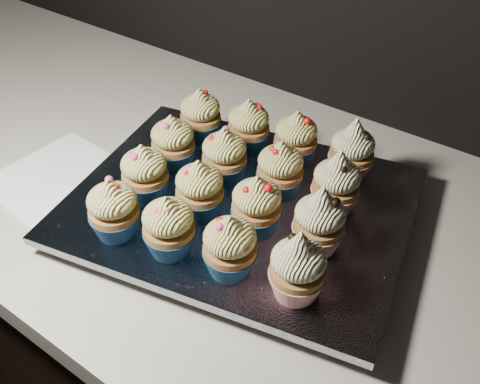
# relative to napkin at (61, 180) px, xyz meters

# --- Properties ---
(cabinet) EXTENTS (2.40, 0.60, 0.86)m
(cabinet) POSITION_rel_napkin_xyz_m (0.22, 0.13, -0.47)
(cabinet) COLOR black
(cabinet) RESTS_ON ground
(worktop) EXTENTS (2.44, 0.64, 0.04)m
(worktop) POSITION_rel_napkin_xyz_m (0.22, 0.13, -0.02)
(worktop) COLOR beige
(worktop) RESTS_ON cabinet
(napkin) EXTENTS (0.19, 0.19, 0.00)m
(napkin) POSITION_rel_napkin_xyz_m (0.00, 0.00, 0.00)
(napkin) COLOR white
(napkin) RESTS_ON worktop
(baking_tray) EXTENTS (0.46, 0.39, 0.02)m
(baking_tray) POSITION_rel_napkin_xyz_m (0.27, 0.09, 0.01)
(baking_tray) COLOR black
(baking_tray) RESTS_ON worktop
(foil_lining) EXTENTS (0.50, 0.43, 0.01)m
(foil_lining) POSITION_rel_napkin_xyz_m (0.27, 0.09, 0.03)
(foil_lining) COLOR silver
(foil_lining) RESTS_ON baking_tray
(cupcake_0) EXTENTS (0.06, 0.06, 0.08)m
(cupcake_0) POSITION_rel_napkin_xyz_m (0.18, -0.05, 0.07)
(cupcake_0) COLOR navy
(cupcake_0) RESTS_ON foil_lining
(cupcake_1) EXTENTS (0.06, 0.06, 0.08)m
(cupcake_1) POSITION_rel_napkin_xyz_m (0.25, -0.03, 0.07)
(cupcake_1) COLOR navy
(cupcake_1) RESTS_ON foil_lining
(cupcake_2) EXTENTS (0.06, 0.06, 0.08)m
(cupcake_2) POSITION_rel_napkin_xyz_m (0.33, -0.02, 0.07)
(cupcake_2) COLOR navy
(cupcake_2) RESTS_ON foil_lining
(cupcake_3) EXTENTS (0.06, 0.06, 0.10)m
(cupcake_3) POSITION_rel_napkin_xyz_m (0.41, -0.00, 0.07)
(cupcake_3) COLOR red
(cupcake_3) RESTS_ON foil_lining
(cupcake_4) EXTENTS (0.06, 0.06, 0.08)m
(cupcake_4) POSITION_rel_napkin_xyz_m (0.16, 0.02, 0.07)
(cupcake_4) COLOR navy
(cupcake_4) RESTS_ON foil_lining
(cupcake_5) EXTENTS (0.06, 0.06, 0.08)m
(cupcake_5) POSITION_rel_napkin_xyz_m (0.24, 0.04, 0.07)
(cupcake_5) COLOR navy
(cupcake_5) RESTS_ON foil_lining
(cupcake_6) EXTENTS (0.06, 0.06, 0.08)m
(cupcake_6) POSITION_rel_napkin_xyz_m (0.32, 0.06, 0.07)
(cupcake_6) COLOR navy
(cupcake_6) RESTS_ON foil_lining
(cupcake_7) EXTENTS (0.06, 0.06, 0.10)m
(cupcake_7) POSITION_rel_napkin_xyz_m (0.39, 0.07, 0.07)
(cupcake_7) COLOR red
(cupcake_7) RESTS_ON foil_lining
(cupcake_8) EXTENTS (0.06, 0.06, 0.08)m
(cupcake_8) POSITION_rel_napkin_xyz_m (0.14, 0.10, 0.07)
(cupcake_8) COLOR navy
(cupcake_8) RESTS_ON foil_lining
(cupcake_9) EXTENTS (0.06, 0.06, 0.08)m
(cupcake_9) POSITION_rel_napkin_xyz_m (0.22, 0.12, 0.07)
(cupcake_9) COLOR navy
(cupcake_9) RESTS_ON foil_lining
(cupcake_10) EXTENTS (0.06, 0.06, 0.08)m
(cupcake_10) POSITION_rel_napkin_xyz_m (0.30, 0.13, 0.07)
(cupcake_10) COLOR navy
(cupcake_10) RESTS_ON foil_lining
(cupcake_11) EXTENTS (0.06, 0.06, 0.10)m
(cupcake_11) POSITION_rel_napkin_xyz_m (0.38, 0.15, 0.07)
(cupcake_11) COLOR red
(cupcake_11) RESTS_ON foil_lining
(cupcake_12) EXTENTS (0.06, 0.06, 0.08)m
(cupcake_12) POSITION_rel_napkin_xyz_m (0.13, 0.18, 0.07)
(cupcake_12) COLOR navy
(cupcake_12) RESTS_ON foil_lining
(cupcake_13) EXTENTS (0.06, 0.06, 0.08)m
(cupcake_13) POSITION_rel_napkin_xyz_m (0.21, 0.20, 0.07)
(cupcake_13) COLOR navy
(cupcake_13) RESTS_ON foil_lining
(cupcake_14) EXTENTS (0.06, 0.06, 0.08)m
(cupcake_14) POSITION_rel_napkin_xyz_m (0.28, 0.21, 0.07)
(cupcake_14) COLOR navy
(cupcake_14) RESTS_ON foil_lining
(cupcake_15) EXTENTS (0.06, 0.06, 0.10)m
(cupcake_15) POSITION_rel_napkin_xyz_m (0.36, 0.23, 0.07)
(cupcake_15) COLOR red
(cupcake_15) RESTS_ON foil_lining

